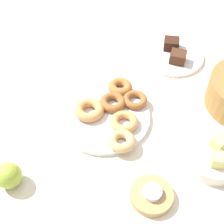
# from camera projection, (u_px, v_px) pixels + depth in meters

# --- Properties ---
(ground_plane) EXTENTS (2.40, 2.40, 0.00)m
(ground_plane) POSITION_uv_depth(u_px,v_px,m) (104.00, 118.00, 1.08)
(ground_plane) COLOR beige
(donut_plate) EXTENTS (0.29, 0.29, 0.01)m
(donut_plate) POSITION_uv_depth(u_px,v_px,m) (103.00, 117.00, 1.08)
(donut_plate) COLOR silver
(donut_plate) RESTS_ON ground_plane
(donut_0) EXTENTS (0.11, 0.11, 0.03)m
(donut_0) POSITION_uv_depth(u_px,v_px,m) (89.00, 110.00, 1.07)
(donut_0) COLOR tan
(donut_0) RESTS_ON donut_plate
(donut_1) EXTENTS (0.09, 0.09, 0.03)m
(donut_1) POSITION_uv_depth(u_px,v_px,m) (122.00, 141.00, 0.99)
(donut_1) COLOR tan
(donut_1) RESTS_ON donut_plate
(donut_2) EXTENTS (0.11, 0.11, 0.02)m
(donut_2) POSITION_uv_depth(u_px,v_px,m) (135.00, 100.00, 1.10)
(donut_2) COLOR #995B2D
(donut_2) RESTS_ON donut_plate
(donut_3) EXTENTS (0.11, 0.11, 0.03)m
(donut_3) POSITION_uv_depth(u_px,v_px,m) (113.00, 102.00, 1.09)
(donut_3) COLOR #995B2D
(donut_3) RESTS_ON donut_plate
(donut_4) EXTENTS (0.12, 0.12, 0.03)m
(donut_4) POSITION_uv_depth(u_px,v_px,m) (124.00, 122.00, 1.04)
(donut_4) COLOR tan
(donut_4) RESTS_ON donut_plate
(donut_5) EXTENTS (0.11, 0.11, 0.03)m
(donut_5) POSITION_uv_depth(u_px,v_px,m) (121.00, 87.00, 1.14)
(donut_5) COLOR #AD6B33
(donut_5) RESTS_ON donut_plate
(cake_plate) EXTENTS (0.24, 0.24, 0.01)m
(cake_plate) POSITION_uv_depth(u_px,v_px,m) (172.00, 56.00, 1.28)
(cake_plate) COLOR silver
(cake_plate) RESTS_ON ground_plane
(brownie_near) EXTENTS (0.07, 0.07, 0.04)m
(brownie_near) POSITION_uv_depth(u_px,v_px,m) (171.00, 44.00, 1.29)
(brownie_near) COLOR #381E14
(brownie_near) RESTS_ON cake_plate
(brownie_far) EXTENTS (0.06, 0.06, 0.04)m
(brownie_far) POSITION_uv_depth(u_px,v_px,m) (178.00, 57.00, 1.24)
(brownie_far) COLOR #472819
(brownie_far) RESTS_ON cake_plate
(candle_holder) EXTENTS (0.11, 0.11, 0.02)m
(candle_holder) POSITION_uv_depth(u_px,v_px,m) (152.00, 195.00, 0.89)
(candle_holder) COLOR tan
(candle_holder) RESTS_ON ground_plane
(tealight) EXTENTS (0.05, 0.05, 0.01)m
(tealight) POSITION_uv_depth(u_px,v_px,m) (152.00, 192.00, 0.88)
(tealight) COLOR silver
(tealight) RESTS_ON candle_holder
(fruit_bowl) EXTENTS (0.16, 0.16, 0.04)m
(fruit_bowl) POSITION_uv_depth(u_px,v_px,m) (213.00, 158.00, 0.96)
(fruit_bowl) COLOR silver
(fruit_bowl) RESTS_ON ground_plane
(melon_chunk_left) EXTENTS (0.05, 0.05, 0.04)m
(melon_chunk_left) POSITION_uv_depth(u_px,v_px,m) (219.00, 143.00, 0.95)
(melon_chunk_left) COLOR #DBD67A
(melon_chunk_left) RESTS_ON fruit_bowl
(melon_chunk_right) EXTENTS (0.04, 0.04, 0.04)m
(melon_chunk_right) POSITION_uv_depth(u_px,v_px,m) (218.00, 160.00, 0.91)
(melon_chunk_right) COLOR #DBD67A
(melon_chunk_right) RESTS_ON fruit_bowl
(apple) EXTENTS (0.07, 0.07, 0.07)m
(apple) POSITION_uv_depth(u_px,v_px,m) (9.00, 176.00, 0.90)
(apple) COLOR #93AD38
(apple) RESTS_ON ground_plane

